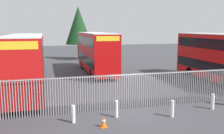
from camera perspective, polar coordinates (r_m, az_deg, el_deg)
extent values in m
plane|color=#3D3D42|center=(22.92, -2.61, -3.44)|extent=(100.00, 100.00, 0.00)
cylinder|color=gray|center=(14.57, -24.06, -7.01)|extent=(0.06, 0.06, 2.20)
cylinder|color=gray|center=(14.55, -23.51, -7.00)|extent=(0.06, 0.06, 2.20)
cylinder|color=gray|center=(14.53, -22.96, -6.99)|extent=(0.06, 0.06, 2.20)
cylinder|color=gray|center=(14.51, -22.41, -6.97)|extent=(0.06, 0.06, 2.20)
cylinder|color=gray|center=(14.49, -21.86, -6.96)|extent=(0.06, 0.06, 2.20)
cylinder|color=gray|center=(14.48, -21.31, -6.95)|extent=(0.06, 0.06, 2.20)
cylinder|color=gray|center=(14.46, -20.75, -6.93)|extent=(0.06, 0.06, 2.20)
cylinder|color=gray|center=(14.45, -20.19, -6.92)|extent=(0.06, 0.06, 2.20)
cylinder|color=gray|center=(14.43, -19.64, -6.90)|extent=(0.06, 0.06, 2.20)
cylinder|color=gray|center=(14.42, -19.08, -6.88)|extent=(0.06, 0.06, 2.20)
cylinder|color=gray|center=(14.41, -18.52, -6.86)|extent=(0.06, 0.06, 2.20)
cylinder|color=gray|center=(14.40, -17.96, -6.85)|extent=(0.06, 0.06, 2.20)
cylinder|color=gray|center=(14.40, -17.40, -6.83)|extent=(0.06, 0.06, 2.20)
cylinder|color=gray|center=(14.39, -16.84, -6.81)|extent=(0.06, 0.06, 2.20)
cylinder|color=gray|center=(14.38, -16.28, -6.79)|extent=(0.06, 0.06, 2.20)
cylinder|color=gray|center=(14.38, -15.71, -6.76)|extent=(0.06, 0.06, 2.20)
cylinder|color=gray|center=(14.38, -15.15, -6.74)|extent=(0.06, 0.06, 2.20)
cylinder|color=gray|center=(14.38, -14.59, -6.72)|extent=(0.06, 0.06, 2.20)
cylinder|color=gray|center=(14.38, -14.03, -6.70)|extent=(0.06, 0.06, 2.20)
cylinder|color=gray|center=(14.38, -13.47, -6.67)|extent=(0.06, 0.06, 2.20)
cylinder|color=gray|center=(14.39, -12.91, -6.65)|extent=(0.06, 0.06, 2.20)
cylinder|color=gray|center=(14.39, -12.35, -6.62)|extent=(0.06, 0.06, 2.20)
cylinder|color=gray|center=(14.40, -11.79, -6.60)|extent=(0.06, 0.06, 2.20)
cylinder|color=gray|center=(14.41, -11.23, -6.57)|extent=(0.06, 0.06, 2.20)
cylinder|color=gray|center=(14.41, -10.67, -6.54)|extent=(0.06, 0.06, 2.20)
cylinder|color=gray|center=(14.42, -10.11, -6.52)|extent=(0.06, 0.06, 2.20)
cylinder|color=gray|center=(14.44, -9.55, -6.49)|extent=(0.06, 0.06, 2.20)
cylinder|color=gray|center=(14.45, -9.00, -6.46)|extent=(0.06, 0.06, 2.20)
cylinder|color=gray|center=(14.46, -8.44, -6.43)|extent=(0.06, 0.06, 2.20)
cylinder|color=gray|center=(14.48, -7.89, -6.40)|extent=(0.06, 0.06, 2.20)
cylinder|color=gray|center=(14.50, -7.34, -6.37)|extent=(0.06, 0.06, 2.20)
cylinder|color=gray|center=(14.52, -6.78, -6.34)|extent=(0.06, 0.06, 2.20)
cylinder|color=gray|center=(14.54, -6.23, -6.31)|extent=(0.06, 0.06, 2.20)
cylinder|color=gray|center=(14.56, -5.69, -6.28)|extent=(0.06, 0.06, 2.20)
cylinder|color=gray|center=(14.58, -5.14, -6.25)|extent=(0.06, 0.06, 2.20)
cylinder|color=gray|center=(14.60, -4.60, -6.21)|extent=(0.06, 0.06, 2.20)
cylinder|color=gray|center=(14.63, -4.05, -6.18)|extent=(0.06, 0.06, 2.20)
cylinder|color=gray|center=(14.65, -3.51, -6.15)|extent=(0.06, 0.06, 2.20)
cylinder|color=gray|center=(14.68, -2.97, -6.11)|extent=(0.06, 0.06, 2.20)
cylinder|color=gray|center=(14.71, -2.44, -6.08)|extent=(0.06, 0.06, 2.20)
cylinder|color=gray|center=(14.74, -1.90, -6.04)|extent=(0.06, 0.06, 2.20)
cylinder|color=gray|center=(14.77, -1.37, -6.01)|extent=(0.06, 0.06, 2.20)
cylinder|color=gray|center=(14.80, -0.84, -5.97)|extent=(0.06, 0.06, 2.20)
cylinder|color=gray|center=(14.84, -0.32, -5.94)|extent=(0.06, 0.06, 2.20)
cylinder|color=gray|center=(14.87, 0.21, -5.90)|extent=(0.06, 0.06, 2.20)
cylinder|color=gray|center=(14.91, 0.73, -5.87)|extent=(0.06, 0.06, 2.20)
cylinder|color=gray|center=(14.95, 1.25, -5.83)|extent=(0.06, 0.06, 2.20)
cylinder|color=gray|center=(14.99, 1.77, -5.79)|extent=(0.06, 0.06, 2.20)
cylinder|color=gray|center=(15.03, 2.28, -5.76)|extent=(0.06, 0.06, 2.20)
cylinder|color=gray|center=(15.07, 2.79, -5.72)|extent=(0.06, 0.06, 2.20)
cylinder|color=gray|center=(15.11, 3.30, -5.68)|extent=(0.06, 0.06, 2.20)
cylinder|color=gray|center=(15.15, 3.80, -5.64)|extent=(0.06, 0.06, 2.20)
cylinder|color=gray|center=(15.20, 4.31, -5.60)|extent=(0.06, 0.06, 2.20)
cylinder|color=gray|center=(15.24, 4.81, -5.57)|extent=(0.06, 0.06, 2.20)
cylinder|color=gray|center=(15.29, 5.30, -5.53)|extent=(0.06, 0.06, 2.20)
cylinder|color=gray|center=(15.34, 5.79, -5.49)|extent=(0.06, 0.06, 2.20)
cylinder|color=gray|center=(15.39, 6.28, -5.45)|extent=(0.06, 0.06, 2.20)
cylinder|color=gray|center=(15.44, 6.77, -5.41)|extent=(0.06, 0.06, 2.20)
cylinder|color=gray|center=(15.49, 7.25, -5.37)|extent=(0.06, 0.06, 2.20)
cylinder|color=gray|center=(15.54, 7.73, -5.33)|extent=(0.06, 0.06, 2.20)
cylinder|color=gray|center=(15.60, 8.21, -5.29)|extent=(0.06, 0.06, 2.20)
cylinder|color=gray|center=(15.65, 8.68, -5.25)|extent=(0.06, 0.06, 2.20)
cylinder|color=gray|center=(15.71, 9.15, -5.21)|extent=(0.06, 0.06, 2.20)
cylinder|color=gray|center=(15.77, 9.62, -5.17)|extent=(0.06, 0.06, 2.20)
cylinder|color=gray|center=(15.82, 10.08, -5.13)|extent=(0.06, 0.06, 2.20)
cylinder|color=gray|center=(15.88, 10.54, -5.10)|extent=(0.06, 0.06, 2.20)
cylinder|color=gray|center=(15.94, 11.00, -5.06)|extent=(0.06, 0.06, 2.20)
cylinder|color=gray|center=(16.00, 11.45, -5.02)|extent=(0.06, 0.06, 2.20)
cylinder|color=gray|center=(16.07, 11.90, -4.98)|extent=(0.06, 0.06, 2.20)
cylinder|color=gray|center=(16.13, 12.34, -4.94)|extent=(0.06, 0.06, 2.20)
cylinder|color=gray|center=(16.19, 12.79, -4.90)|extent=(0.06, 0.06, 2.20)
cylinder|color=gray|center=(16.26, 13.22, -4.86)|extent=(0.06, 0.06, 2.20)
cylinder|color=gray|center=(16.32, 13.66, -4.82)|extent=(0.06, 0.06, 2.20)
cylinder|color=gray|center=(16.39, 14.09, -4.78)|extent=(0.06, 0.06, 2.20)
cylinder|color=gray|center=(16.46, 14.52, -4.74)|extent=(0.06, 0.06, 2.20)
cylinder|color=gray|center=(16.53, 14.94, -4.70)|extent=(0.06, 0.06, 2.20)
cylinder|color=gray|center=(16.60, 15.36, -4.66)|extent=(0.06, 0.06, 2.20)
cylinder|color=gray|center=(16.67, 15.78, -4.62)|extent=(0.06, 0.06, 2.20)
cylinder|color=gray|center=(16.74, 16.19, -4.58)|extent=(0.06, 0.06, 2.20)
cylinder|color=gray|center=(16.81, 16.60, -4.54)|extent=(0.06, 0.06, 2.20)
cylinder|color=gray|center=(16.88, 17.01, -4.50)|extent=(0.06, 0.06, 2.20)
cylinder|color=gray|center=(16.96, 17.41, -4.46)|extent=(0.06, 0.06, 2.20)
cylinder|color=gray|center=(17.03, 17.81, -4.43)|extent=(0.06, 0.06, 2.20)
cylinder|color=gray|center=(17.11, 18.20, -4.39)|extent=(0.06, 0.06, 2.20)
cylinder|color=gray|center=(17.18, 18.60, -4.35)|extent=(0.06, 0.06, 2.20)
cylinder|color=gray|center=(17.26, 18.99, -4.31)|extent=(0.06, 0.06, 2.20)
cylinder|color=gray|center=(17.34, 19.37, -4.27)|extent=(0.06, 0.06, 2.20)
cylinder|color=gray|center=(17.42, 19.75, -4.23)|extent=(0.06, 0.06, 2.20)
cylinder|color=gray|center=(17.50, 20.13, -4.20)|extent=(0.06, 0.06, 2.20)
cylinder|color=gray|center=(17.58, 20.50, -4.16)|extent=(0.06, 0.06, 2.20)
cylinder|color=gray|center=(17.66, 20.87, -4.12)|extent=(0.06, 0.06, 2.20)
cylinder|color=gray|center=(17.74, 21.24, -4.08)|extent=(0.06, 0.06, 2.20)
cylinder|color=gray|center=(17.82, 21.61, -4.05)|extent=(0.06, 0.06, 2.20)
cylinder|color=gray|center=(17.90, 21.97, -4.01)|extent=(0.06, 0.06, 2.20)
cylinder|color=gray|center=(17.99, 22.32, -3.97)|extent=(0.06, 0.06, 2.20)
cylinder|color=gray|center=(18.07, 22.68, -3.94)|extent=(0.06, 0.06, 2.20)
cylinder|color=gray|center=(18.16, 23.03, -3.90)|extent=(0.06, 0.06, 2.20)
cylinder|color=gray|center=(18.24, 23.38, -3.86)|extent=(0.06, 0.06, 2.20)
cylinder|color=gray|center=(18.33, 23.72, -3.83)|extent=(0.06, 0.06, 2.20)
cylinder|color=gray|center=(18.42, 24.06, -3.79)|extent=(0.06, 0.06, 2.20)
cylinder|color=gray|center=(18.51, 24.40, -3.76)|extent=(0.06, 0.06, 2.20)
cylinder|color=gray|center=(14.80, 2.31, -1.93)|extent=(15.13, 0.07, 0.07)
cube|color=red|center=(24.12, 23.83, 2.08)|extent=(2.50, 10.80, 4.00)
cube|color=black|center=(24.22, 23.71, 0.20)|extent=(2.54, 10.37, 0.90)
cube|color=black|center=(24.02, 24.01, 4.92)|extent=(2.54, 10.37, 0.90)
cube|color=silver|center=(23.99, 24.14, 6.90)|extent=(2.50, 10.80, 0.08)
cylinder|color=black|center=(26.11, 17.62, -1.17)|extent=(0.30, 1.04, 1.04)
cylinder|color=black|center=(27.36, 21.50, -0.93)|extent=(0.30, 1.04, 1.04)
cube|color=red|center=(19.64, -19.17, 0.95)|extent=(2.50, 10.80, 4.00)
cube|color=black|center=(19.76, -19.05, -1.35)|extent=(2.54, 10.37, 0.90)
cube|color=black|center=(19.52, -19.35, 4.44)|extent=(2.54, 10.37, 0.90)
cube|color=yellow|center=(14.17, -20.96, 4.67)|extent=(2.12, 0.12, 0.44)
cube|color=silver|center=(19.48, -19.47, 6.87)|extent=(2.50, 10.80, 0.08)
cylinder|color=black|center=(16.85, -23.37, -6.91)|extent=(0.30, 1.04, 1.04)
cylinder|color=black|center=(16.67, -15.82, -6.68)|extent=(0.30, 1.04, 1.04)
cylinder|color=black|center=(22.96, -21.18, -2.70)|extent=(0.30, 1.04, 1.04)
cylinder|color=black|center=(22.82, -15.68, -2.49)|extent=(0.30, 1.04, 1.04)
cube|color=#B70C0C|center=(27.46, -3.67, 3.56)|extent=(2.50, 10.80, 4.00)
cube|color=black|center=(27.54, -3.66, 1.91)|extent=(2.54, 10.37, 0.90)
cube|color=black|center=(27.37, -3.70, 6.07)|extent=(2.54, 10.37, 0.90)
cube|color=yellow|center=(22.14, -0.94, 6.58)|extent=(2.12, 0.12, 0.44)
cube|color=silver|center=(27.34, -3.72, 7.80)|extent=(2.50, 10.80, 0.08)
cylinder|color=black|center=(24.24, -4.60, -1.53)|extent=(0.30, 1.04, 1.04)
cylinder|color=black|center=(24.73, 0.42, -1.29)|extent=(0.30, 1.04, 1.04)
cylinder|color=black|center=(30.40, -6.79, 0.56)|extent=(0.30, 1.04, 1.04)
cylinder|color=black|center=(30.79, -2.74, 0.72)|extent=(0.30, 1.04, 1.04)
cylinder|color=silver|center=(13.29, -8.91, -10.66)|extent=(0.20, 0.20, 0.95)
cylinder|color=silver|center=(13.92, 1.03, -9.65)|extent=(0.20, 0.20, 0.95)
cylinder|color=silver|center=(14.35, 13.72, -9.32)|extent=(0.20, 0.20, 0.95)
cylinder|color=silver|center=(16.43, 22.20, -7.40)|extent=(0.20, 0.20, 0.95)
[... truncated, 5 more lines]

